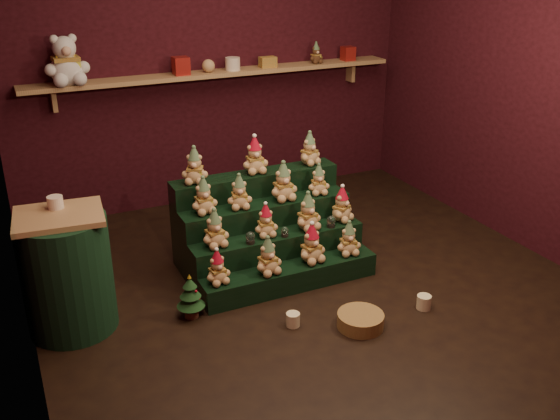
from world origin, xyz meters
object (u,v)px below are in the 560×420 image
white_bear (65,53)px  brown_bear (316,53)px  wicker_basket (360,320)px  snow_globe_c (331,221)px  side_table (67,273)px  snow_globe_a (250,238)px  riser_tier_front (290,277)px  snow_globe_b (285,232)px  mini_christmas_tree (190,296)px  mug_right (424,302)px  mug_left (293,320)px

white_bear → brown_bear: 2.40m
wicker_basket → brown_bear: bearing=68.9°
snow_globe_c → side_table: 2.01m
snow_globe_a → wicker_basket: snow_globe_a is taller
riser_tier_front → snow_globe_b: (0.03, 0.16, 0.31)m
snow_globe_a → snow_globe_c: (0.69, 0.00, -0.00)m
snow_globe_c → white_bear: bearing=134.3°
mini_christmas_tree → mug_right: mini_christmas_tree is taller
side_table → mug_right: size_ratio=8.18×
snow_globe_a → brown_bear: 2.44m
mug_right → snow_globe_a: bearing=140.0°
snow_globe_a → white_bear: (-0.95, 1.69, 1.17)m
wicker_basket → brown_bear: size_ratio=1.58×
mug_left → mug_right: 0.97m
mug_right → wicker_basket: size_ratio=0.32×
snow_globe_b → mug_right: bearing=-49.6°
riser_tier_front → mug_left: (-0.21, -0.47, -0.04)m
wicker_basket → riser_tier_front: bearing=106.6°
mini_christmas_tree → mug_right: (1.55, -0.61, -0.11)m
snow_globe_c → mini_christmas_tree: snow_globe_c is taller
white_bear → snow_globe_b: bearing=-56.2°
snow_globe_a → white_bear: 2.27m
snow_globe_a → wicker_basket: (0.46, -0.84, -0.36)m
snow_globe_c → brown_bear: bearing=66.2°
snow_globe_a → white_bear: bearing=119.5°
riser_tier_front → snow_globe_c: size_ratio=14.80×
snow_globe_a → mini_christmas_tree: bearing=-157.8°
snow_globe_a → wicker_basket: bearing=-61.3°
snow_globe_b → brown_bear: brown_bear is taller
side_table → white_bear: (0.36, 1.68, 1.16)m
riser_tier_front → white_bear: (-1.21, 1.85, 1.49)m
mini_christmas_tree → wicker_basket: 1.19m
mug_right → brown_bear: size_ratio=0.51×
snow_globe_b → side_table: bearing=179.8°
brown_bear → side_table: bearing=-153.0°
snow_globe_b → mini_christmas_tree: 0.90m
mug_right → white_bear: bearing=127.7°
snow_globe_a → white_bear: white_bear is taller
brown_bear → snow_globe_a: bearing=-134.8°
mug_left → brown_bear: (1.39, 2.32, 1.37)m
mug_right → mug_left: bearing=167.8°
mug_left → snow_globe_b: bearing=69.2°
snow_globe_c → wicker_basket: snow_globe_c is taller
white_bear → brown_bear: size_ratio=2.58×
mini_christmas_tree → wicker_basket: mini_christmas_tree is taller
wicker_basket → brown_bear: brown_bear is taller
riser_tier_front → mug_right: bearing=-42.4°
mug_left → riser_tier_front: bearing=65.9°
side_table → mini_christmas_tree: (0.76, -0.23, -0.25)m
brown_bear → snow_globe_c: bearing=-118.3°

